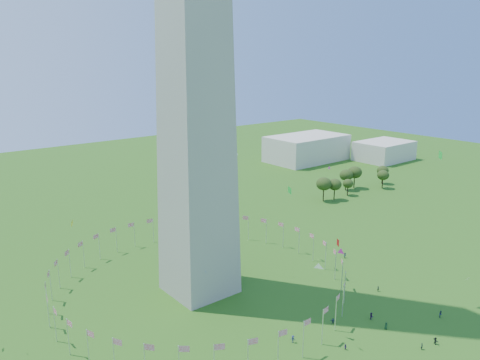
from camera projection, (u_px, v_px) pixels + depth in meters
name	position (u px, v px, depth m)	size (l,w,h in m)	color
flag_ring	(200.00, 275.00, 131.54)	(80.24, 80.24, 9.00)	silver
gov_building_east_a	(307.00, 148.00, 297.07)	(50.00, 30.00, 16.00)	beige
gov_building_east_b	(384.00, 151.00, 299.32)	(35.00, 25.00, 12.00)	beige
crowd	(358.00, 345.00, 105.48)	(98.10, 64.46, 1.95)	slate
kites_aloft	(293.00, 240.00, 111.05)	(106.87, 71.11, 39.64)	white
tree_line_east	(351.00, 182.00, 226.97)	(53.68, 15.70, 11.08)	#324C19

